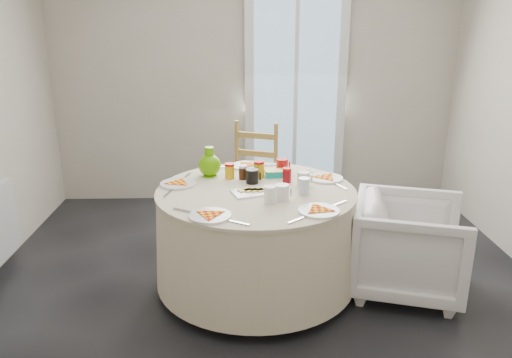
{
  "coord_description": "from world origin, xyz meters",
  "views": [
    {
      "loc": [
        -0.15,
        -3.0,
        1.82
      ],
      "look_at": [
        -0.05,
        0.15,
        0.8
      ],
      "focal_mm": 35.0,
      "sensor_mm": 36.0,
      "label": 1
    }
  ],
  "objects_px": {
    "armchair": "(410,239)",
    "green_pitcher": "(209,157)",
    "table": "(256,237)",
    "wooden_chair": "(249,180)"
  },
  "relations": [
    {
      "from": "wooden_chair",
      "to": "armchair",
      "type": "height_order",
      "value": "wooden_chair"
    },
    {
      "from": "table",
      "to": "green_pitcher",
      "type": "height_order",
      "value": "green_pitcher"
    },
    {
      "from": "armchair",
      "to": "green_pitcher",
      "type": "distance_m",
      "value": 1.51
    },
    {
      "from": "wooden_chair",
      "to": "armchair",
      "type": "distance_m",
      "value": 1.52
    },
    {
      "from": "armchair",
      "to": "green_pitcher",
      "type": "bearing_deg",
      "value": 89.86
    },
    {
      "from": "table",
      "to": "armchair",
      "type": "bearing_deg",
      "value": -5.0
    },
    {
      "from": "armchair",
      "to": "green_pitcher",
      "type": "xyz_separation_m",
      "value": [
        -1.37,
        0.41,
        0.48
      ]
    },
    {
      "from": "wooden_chair",
      "to": "table",
      "type": "bearing_deg",
      "value": -66.97
    },
    {
      "from": "wooden_chair",
      "to": "green_pitcher",
      "type": "distance_m",
      "value": 0.84
    },
    {
      "from": "table",
      "to": "armchair",
      "type": "height_order",
      "value": "armchair"
    }
  ]
}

